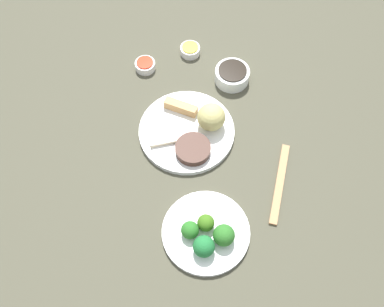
% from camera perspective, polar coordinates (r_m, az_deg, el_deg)
% --- Properties ---
extents(tabletop, '(2.20, 2.20, 0.02)m').
position_cam_1_polar(tabletop, '(1.28, -0.66, 2.31)').
color(tabletop, '#474636').
rests_on(tabletop, ground).
extents(main_plate, '(0.26, 0.26, 0.02)m').
position_cam_1_polar(main_plate, '(1.27, -0.65, 2.73)').
color(main_plate, white).
rests_on(main_plate, tabletop).
extents(rice_scoop, '(0.08, 0.08, 0.08)m').
position_cam_1_polar(rice_scoop, '(1.24, 2.39, 4.51)').
color(rice_scoop, tan).
rests_on(rice_scoop, main_plate).
extents(spring_roll, '(0.05, 0.10, 0.03)m').
position_cam_1_polar(spring_roll, '(1.29, -1.40, 5.74)').
color(spring_roll, tan).
rests_on(spring_roll, main_plate).
extents(crab_rangoon_wonton, '(0.09, 0.09, 0.01)m').
position_cam_1_polar(crab_rangoon_wonton, '(1.25, -3.68, 2.41)').
color(crab_rangoon_wonton, beige).
rests_on(crab_rangoon_wonton, main_plate).
extents(stir_fry_heap, '(0.09, 0.09, 0.02)m').
position_cam_1_polar(stir_fry_heap, '(1.22, 0.12, 0.55)').
color(stir_fry_heap, '#3F251C').
rests_on(stir_fry_heap, main_plate).
extents(broccoli_plate, '(0.22, 0.22, 0.01)m').
position_cam_1_polar(broccoli_plate, '(1.14, 1.72, -9.69)').
color(broccoli_plate, white).
rests_on(broccoli_plate, tabletop).
extents(broccoli_floret_0, '(0.04, 0.04, 0.04)m').
position_cam_1_polar(broccoli_floret_0, '(1.12, -0.25, -9.41)').
color(broccoli_floret_0, '#296F25').
rests_on(broccoli_floret_0, broccoli_plate).
extents(broccoli_floret_1, '(0.04, 0.04, 0.04)m').
position_cam_1_polar(broccoli_floret_1, '(1.12, 1.72, -8.53)').
color(broccoli_floret_1, '#3C6D1B').
rests_on(broccoli_floret_1, broccoli_plate).
extents(broccoli_floret_2, '(0.05, 0.05, 0.05)m').
position_cam_1_polar(broccoli_floret_2, '(1.10, 1.46, -11.37)').
color(broccoli_floret_2, '#207034').
rests_on(broccoli_floret_2, broccoli_plate).
extents(broccoli_floret_3, '(0.05, 0.05, 0.05)m').
position_cam_1_polar(broccoli_floret_3, '(1.11, 3.95, -10.01)').
color(broccoli_floret_3, '#2C6E25').
rests_on(broccoli_floret_3, broccoli_plate).
extents(soy_sauce_bowl, '(0.10, 0.10, 0.04)m').
position_cam_1_polar(soy_sauce_bowl, '(1.37, 4.95, 9.56)').
color(soy_sauce_bowl, white).
rests_on(soy_sauce_bowl, tabletop).
extents(soy_sauce_bowl_liquid, '(0.08, 0.08, 0.00)m').
position_cam_1_polar(soy_sauce_bowl_liquid, '(1.35, 5.02, 10.15)').
color(soy_sauce_bowl_liquid, black).
rests_on(soy_sauce_bowl_liquid, soy_sauce_bowl).
extents(sauce_ramekin_hot_mustard, '(0.06, 0.06, 0.02)m').
position_cam_1_polar(sauce_ramekin_hot_mustard, '(1.43, -0.23, 12.60)').
color(sauce_ramekin_hot_mustard, white).
rests_on(sauce_ramekin_hot_mustard, tabletop).
extents(sauce_ramekin_hot_mustard_liquid, '(0.05, 0.05, 0.00)m').
position_cam_1_polar(sauce_ramekin_hot_mustard_liquid, '(1.42, -0.23, 12.98)').
color(sauce_ramekin_hot_mustard_liquid, gold).
rests_on(sauce_ramekin_hot_mustard_liquid, sauce_ramekin_hot_mustard).
extents(sauce_ramekin_sweet_and_sour, '(0.06, 0.06, 0.02)m').
position_cam_1_polar(sauce_ramekin_sweet_and_sour, '(1.40, -5.78, 10.73)').
color(sauce_ramekin_sweet_and_sour, white).
rests_on(sauce_ramekin_sweet_and_sour, tabletop).
extents(sauce_ramekin_sweet_and_sour_liquid, '(0.05, 0.05, 0.00)m').
position_cam_1_polar(sauce_ramekin_sweet_and_sour_liquid, '(1.39, -5.83, 11.10)').
color(sauce_ramekin_sweet_and_sour_liquid, red).
rests_on(sauce_ramekin_sweet_and_sour_liquid, sauce_ramekin_sweet_and_sour).
extents(chopsticks_pair, '(0.23, 0.06, 0.01)m').
position_cam_1_polar(chopsticks_pair, '(1.22, 10.74, -3.62)').
color(chopsticks_pair, '#AF7F52').
rests_on(chopsticks_pair, tabletop).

